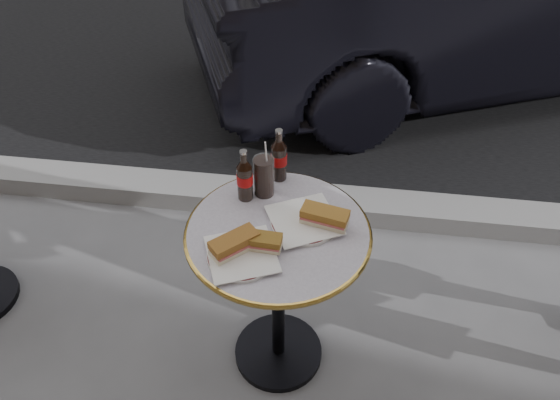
# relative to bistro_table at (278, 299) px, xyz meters

# --- Properties ---
(ground) EXTENTS (80.00, 80.00, 0.00)m
(ground) POSITION_rel_bistro_table_xyz_m (0.00, 0.00, -0.37)
(ground) COLOR slate
(ground) RESTS_ON ground
(curb) EXTENTS (40.00, 0.20, 0.12)m
(curb) POSITION_rel_bistro_table_xyz_m (0.00, 0.90, -0.32)
(curb) COLOR gray
(curb) RESTS_ON ground
(bistro_table) EXTENTS (0.62, 0.62, 0.73)m
(bistro_table) POSITION_rel_bistro_table_xyz_m (0.00, 0.00, 0.00)
(bistro_table) COLOR #BAB2C4
(bistro_table) RESTS_ON ground
(plate_left) EXTENTS (0.26, 0.26, 0.01)m
(plate_left) POSITION_rel_bistro_table_xyz_m (-0.10, -0.13, 0.37)
(plate_left) COLOR silver
(plate_left) RESTS_ON bistro_table
(plate_right) EXTENTS (0.28, 0.28, 0.01)m
(plate_right) POSITION_rel_bistro_table_xyz_m (0.08, 0.04, 0.37)
(plate_right) COLOR white
(plate_right) RESTS_ON bistro_table
(sandwich_left_a) EXTENTS (0.16, 0.16, 0.05)m
(sandwich_left_a) POSITION_rel_bistro_table_xyz_m (-0.12, -0.12, 0.40)
(sandwich_left_a) COLOR #925C25
(sandwich_left_a) RESTS_ON plate_left
(sandwich_left_b) EXTENTS (0.14, 0.07, 0.05)m
(sandwich_left_b) POSITION_rel_bistro_table_xyz_m (-0.04, -0.10, 0.40)
(sandwich_left_b) COLOR brown
(sandwich_left_b) RESTS_ON plate_left
(sandwich_right) EXTENTS (0.17, 0.10, 0.05)m
(sandwich_right) POSITION_rel_bistro_table_xyz_m (0.15, 0.04, 0.41)
(sandwich_right) COLOR #9C6727
(sandwich_right) RESTS_ON plate_right
(cola_bottle_left) EXTENTS (0.06, 0.06, 0.20)m
(cola_bottle_left) POSITION_rel_bistro_table_xyz_m (-0.13, 0.14, 0.47)
(cola_bottle_left) COLOR black
(cola_bottle_left) RESTS_ON bistro_table
(cola_bottle_right) EXTENTS (0.06, 0.06, 0.21)m
(cola_bottle_right) POSITION_rel_bistro_table_xyz_m (-0.03, 0.27, 0.47)
(cola_bottle_right) COLOR black
(cola_bottle_right) RESTS_ON bistro_table
(cola_glass) EXTENTS (0.09, 0.09, 0.15)m
(cola_glass) POSITION_rel_bistro_table_xyz_m (-0.07, 0.18, 0.44)
(cola_glass) COLOR black
(cola_glass) RESTS_ON bistro_table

